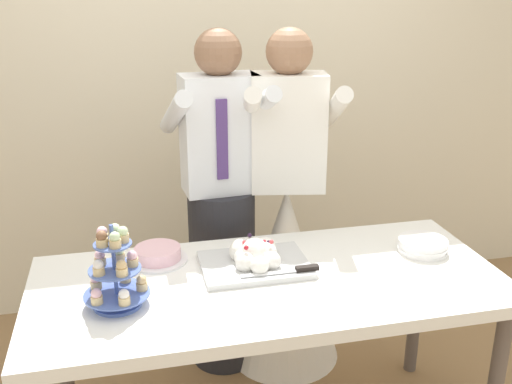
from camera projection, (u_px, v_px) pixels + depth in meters
rear_wall at (209, 56)px, 3.31m from camera, size 5.20×0.10×2.90m
dessert_table at (269, 295)px, 2.29m from camera, size 1.80×0.80×0.78m
cupcake_stand at (115, 272)px, 2.04m from camera, size 0.23×0.23×0.31m
main_cake_tray at (255, 257)px, 2.34m from camera, size 0.44×0.31×0.13m
plate_stack at (423, 245)px, 2.48m from camera, size 0.21×0.21×0.05m
round_cake at (158, 255)px, 2.40m from camera, size 0.24×0.24×0.06m
person_groom at (222, 224)px, 2.84m from camera, size 0.49×0.52×1.66m
person_bride at (286, 252)px, 2.93m from camera, size 0.57×0.56×1.66m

